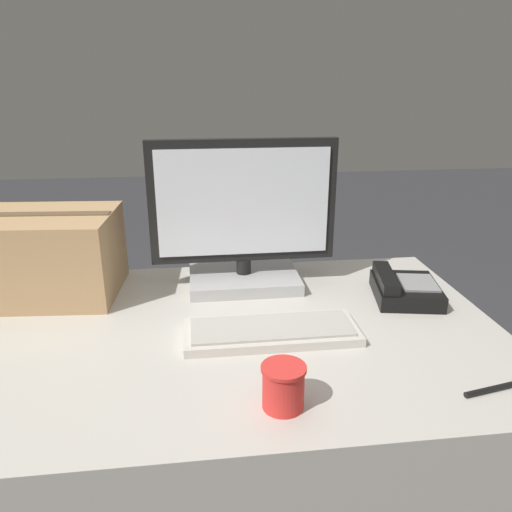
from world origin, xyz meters
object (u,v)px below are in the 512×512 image
at_px(keyboard, 271,331).
at_px(paper_cup_right, 283,387).
at_px(pen_marker, 494,389).
at_px(cardboard_box, 47,255).
at_px(monitor, 243,226).
at_px(desk_phone, 404,289).

xyz_separation_m(keyboard, paper_cup_right, (-0.02, -0.28, 0.03)).
bearing_deg(pen_marker, cardboard_box, 137.33).
bearing_deg(monitor, desk_phone, -19.57).
bearing_deg(paper_cup_right, monitor, 91.27).
bearing_deg(desk_phone, paper_cup_right, -122.77).
bearing_deg(desk_phone, monitor, 171.30).
bearing_deg(keyboard, desk_phone, 23.36).
bearing_deg(desk_phone, keyboard, -146.01).
distance_m(paper_cup_right, pen_marker, 0.44).
xyz_separation_m(keyboard, pen_marker, (0.41, -0.28, -0.01)).
relative_size(paper_cup_right, pen_marker, 0.63).
xyz_separation_m(paper_cup_right, pen_marker, (0.43, -0.00, -0.04)).
relative_size(desk_phone, cardboard_box, 0.58).
distance_m(paper_cup_right, cardboard_box, 0.85).
distance_m(keyboard, paper_cup_right, 0.28).
xyz_separation_m(monitor, desk_phone, (0.44, -0.16, -0.16)).
distance_m(monitor, paper_cup_right, 0.63).
distance_m(monitor, pen_marker, 0.78).
distance_m(monitor, desk_phone, 0.50).
bearing_deg(paper_cup_right, keyboard, 85.84).
bearing_deg(desk_phone, cardboard_box, -178.17).
distance_m(keyboard, pen_marker, 0.50).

